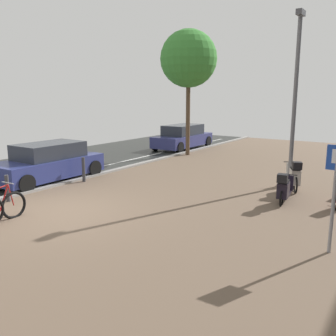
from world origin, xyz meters
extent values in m
cube|color=brown|center=(4.80, 0.00, -0.03)|extent=(14.40, 40.00, 0.05)
cube|color=gray|center=(-2.40, 0.00, 0.04)|extent=(0.24, 40.00, 0.08)
torus|color=black|center=(-0.57, -0.99, 0.33)|extent=(0.11, 0.74, 0.74)
cylinder|color=#A31D1C|center=(-0.56, -1.25, 0.60)|extent=(0.05, 0.32, 0.65)
cylinder|color=#A31D1C|center=(-0.56, -1.30, 0.89)|extent=(0.05, 0.40, 0.09)
cylinder|color=#A31D1C|center=(-0.57, -1.04, 0.63)|extent=(0.04, 0.15, 0.59)
cylinder|color=#ADADB2|center=(-0.56, -1.10, 0.97)|extent=(0.48, 0.05, 0.02)
torus|color=black|center=(5.00, 3.98, 0.22)|extent=(0.11, 0.49, 0.49)
torus|color=black|center=(4.85, 5.18, 0.22)|extent=(0.11, 0.49, 0.49)
cube|color=black|center=(4.92, 4.58, 0.20)|extent=(0.36, 0.71, 0.08)
cube|color=black|center=(4.97, 4.19, 0.43)|extent=(0.36, 0.57, 0.46)
cube|color=black|center=(4.97, 4.19, 0.69)|extent=(0.32, 0.51, 0.06)
cylinder|color=black|center=(4.85, 5.16, 0.47)|extent=(0.08, 0.13, 0.49)
cube|color=black|center=(4.86, 5.08, 0.44)|extent=(0.33, 0.12, 0.49)
cylinder|color=black|center=(4.86, 5.13, 0.71)|extent=(0.52, 0.09, 0.03)
cube|color=black|center=(5.00, 3.93, 0.84)|extent=(0.31, 0.31, 0.24)
torus|color=black|center=(4.94, 5.70, 0.26)|extent=(0.29, 0.55, 0.58)
torus|color=black|center=(4.46, 6.76, 0.26)|extent=(0.29, 0.55, 0.58)
cube|color=beige|center=(4.70, 6.23, 0.23)|extent=(0.52, 0.71, 0.08)
cube|color=beige|center=(4.86, 5.89, 0.49)|extent=(0.48, 0.59, 0.51)
cube|color=black|center=(4.86, 5.89, 0.77)|extent=(0.43, 0.53, 0.06)
cylinder|color=beige|center=(4.47, 6.74, 0.55)|extent=(0.11, 0.14, 0.58)
cube|color=beige|center=(4.50, 6.67, 0.52)|extent=(0.32, 0.20, 0.57)
cylinder|color=black|center=(4.48, 6.71, 0.83)|extent=(0.49, 0.24, 0.03)
cube|color=black|center=(4.96, 5.65, 0.92)|extent=(0.37, 0.37, 0.24)
cube|color=navy|center=(-3.31, 2.28, 0.51)|extent=(1.79, 4.16, 0.68)
cube|color=#282D38|center=(-3.31, 2.39, 1.13)|extent=(1.50, 2.45, 0.57)
cylinder|color=black|center=(-4.17, 3.84, 0.31)|extent=(0.20, 0.62, 0.62)
cylinder|color=black|center=(-2.46, 3.84, 0.31)|extent=(0.20, 0.62, 0.62)
cylinder|color=black|center=(-2.46, 0.72, 0.31)|extent=(0.20, 0.62, 0.62)
cube|color=navy|center=(-3.54, 12.39, 0.49)|extent=(1.76, 4.40, 0.65)
cube|color=#282D38|center=(-3.54, 12.41, 1.12)|extent=(1.48, 2.66, 0.60)
cylinder|color=black|center=(-4.38, 14.07, 0.31)|extent=(0.20, 0.62, 0.62)
cylinder|color=black|center=(-2.70, 14.07, 0.31)|extent=(0.20, 0.62, 0.62)
cylinder|color=black|center=(-4.38, 10.71, 0.31)|extent=(0.20, 0.62, 0.62)
cylinder|color=black|center=(-2.70, 10.71, 0.31)|extent=(0.20, 0.62, 0.62)
cylinder|color=gray|center=(6.78, 1.31, 1.12)|extent=(0.07, 0.07, 2.23)
cube|color=white|center=(6.75, 1.28, 2.01)|extent=(0.14, 0.01, 0.28)
cylinder|color=slate|center=(4.50, 6.59, 2.86)|extent=(0.14, 0.14, 5.71)
cube|color=#4C4C51|center=(4.50, 6.59, 5.83)|extent=(0.20, 0.52, 0.18)
cylinder|color=brown|center=(-2.02, 10.40, 2.00)|extent=(0.22, 0.22, 3.99)
sphere|color=#3B8534|center=(-2.02, 10.40, 5.03)|extent=(2.95, 2.95, 2.95)
cylinder|color=#38383D|center=(-2.05, -0.21, 0.41)|extent=(0.12, 0.12, 0.82)
cylinder|color=#38383D|center=(-2.05, 2.89, 0.46)|extent=(0.12, 0.12, 0.92)
camera|label=1|loc=(7.91, -6.35, 3.19)|focal=38.79mm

